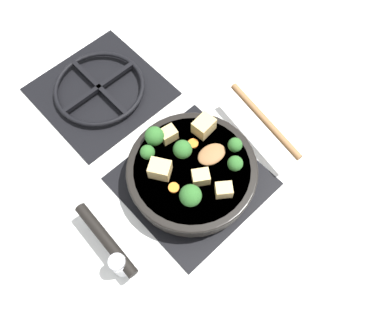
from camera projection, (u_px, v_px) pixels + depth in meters
name	position (u px, v px, depth m)	size (l,w,h in m)	color
ground_plane	(192.00, 182.00, 0.90)	(2.40, 2.40, 0.00)	silver
front_burner_grate	(192.00, 180.00, 0.89)	(0.31, 0.31, 0.03)	black
rear_burner_grate	(100.00, 89.00, 1.00)	(0.31, 0.31, 0.03)	black
skillet_pan	(191.00, 173.00, 0.85)	(0.40, 0.30, 0.05)	black
wooden_spoon	(243.00, 134.00, 0.86)	(0.22, 0.24, 0.02)	olive
tofu_cube_center_large	(160.00, 169.00, 0.81)	(0.05, 0.04, 0.04)	#DBB770
tofu_cube_near_handle	(204.00, 126.00, 0.85)	(0.05, 0.04, 0.04)	#DBB770
tofu_cube_east_chunk	(224.00, 190.00, 0.79)	(0.04, 0.03, 0.03)	#DBB770
tofu_cube_west_chunk	(201.00, 177.00, 0.80)	(0.04, 0.03, 0.03)	#DBB770
tofu_cube_back_piece	(168.00, 134.00, 0.85)	(0.04, 0.03, 0.03)	#DBB770
broccoli_floret_near_spoon	(183.00, 150.00, 0.82)	(0.04, 0.04, 0.05)	#709956
broccoli_floret_center_top	(190.00, 196.00, 0.77)	(0.05, 0.05, 0.05)	#709956
broccoli_floret_east_rim	(154.00, 136.00, 0.83)	(0.04, 0.04, 0.05)	#709956
broccoli_floret_west_rim	(235.00, 145.00, 0.83)	(0.03, 0.03, 0.04)	#709956
broccoli_floret_north_edge	(235.00, 164.00, 0.81)	(0.03, 0.03, 0.04)	#709956
broccoli_floret_south_cluster	(147.00, 152.00, 0.82)	(0.03, 0.03, 0.04)	#709956
carrot_slice_orange_thin	(193.00, 143.00, 0.85)	(0.02, 0.02, 0.01)	orange
carrot_slice_near_center	(174.00, 188.00, 0.81)	(0.02, 0.02, 0.01)	orange
salt_shaker	(120.00, 265.00, 0.77)	(0.04, 0.04, 0.09)	white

